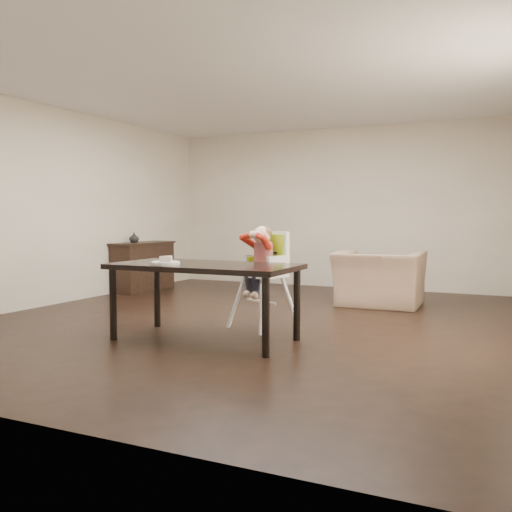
{
  "coord_description": "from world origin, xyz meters",
  "views": [
    {
      "loc": [
        2.83,
        -5.89,
        1.21
      ],
      "look_at": [
        0.36,
        -0.65,
        0.81
      ],
      "focal_mm": 40.0,
      "sensor_mm": 36.0,
      "label": 1
    }
  ],
  "objects_px": {
    "dining_table": "(205,272)",
    "high_chair": "(265,256)",
    "armchair": "(379,269)",
    "sideboard": "(143,266)"
  },
  "relations": [
    {
      "from": "dining_table",
      "to": "armchair",
      "type": "height_order",
      "value": "armchair"
    },
    {
      "from": "dining_table",
      "to": "high_chair",
      "type": "distance_m",
      "value": 0.87
    },
    {
      "from": "dining_table",
      "to": "sideboard",
      "type": "distance_m",
      "value": 3.99
    },
    {
      "from": "dining_table",
      "to": "high_chair",
      "type": "relative_size",
      "value": 1.63
    },
    {
      "from": "dining_table",
      "to": "high_chair",
      "type": "xyz_separation_m",
      "value": [
        0.28,
        0.81,
        0.11
      ]
    },
    {
      "from": "dining_table",
      "to": "sideboard",
      "type": "height_order",
      "value": "sideboard"
    },
    {
      "from": "high_chair",
      "to": "armchair",
      "type": "relative_size",
      "value": 0.98
    },
    {
      "from": "armchair",
      "to": "sideboard",
      "type": "distance_m",
      "value": 3.86
    },
    {
      "from": "armchair",
      "to": "sideboard",
      "type": "bearing_deg",
      "value": -0.62
    },
    {
      "from": "dining_table",
      "to": "armchair",
      "type": "distance_m",
      "value": 3.06
    }
  ]
}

